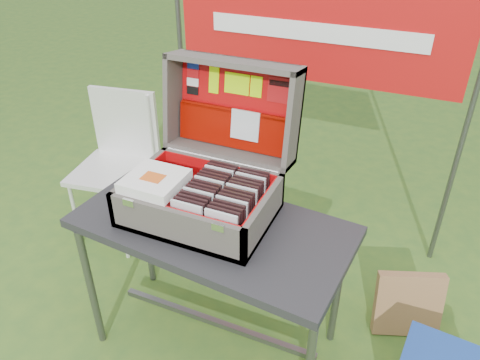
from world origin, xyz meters
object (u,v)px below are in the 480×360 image
at_px(suitcase, 204,151).
at_px(table, 215,286).
at_px(chair, 111,173).
at_px(cardboard_box, 408,304).

bearing_deg(suitcase, table, -50.90).
relative_size(suitcase, chair, 0.66).
relative_size(chair, cardboard_box, 2.68).
xyz_separation_m(table, chair, (-0.96, 0.52, 0.10)).
bearing_deg(cardboard_box, chair, 157.54).
relative_size(table, cardboard_box, 3.38).
bearing_deg(table, chair, 156.74).
height_order(table, chair, chair).
bearing_deg(cardboard_box, table, -172.73).
height_order(suitcase, chair, suitcase).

